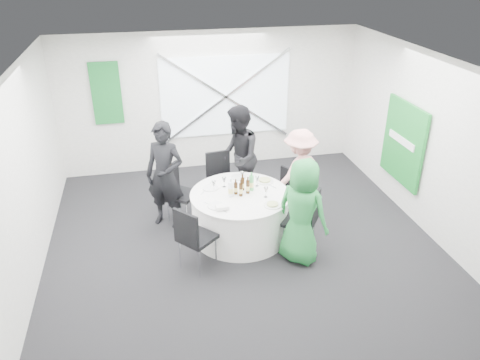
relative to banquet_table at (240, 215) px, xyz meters
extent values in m
plane|color=black|center=(0.00, -0.20, -0.38)|extent=(6.00, 6.00, 0.00)
plane|color=white|center=(0.00, -0.20, 2.42)|extent=(6.00, 6.00, 0.00)
plane|color=silver|center=(0.00, 2.80, 1.02)|extent=(6.00, 0.00, 6.00)
plane|color=silver|center=(0.00, -3.20, 1.02)|extent=(6.00, 0.00, 6.00)
plane|color=silver|center=(-3.00, -0.20, 1.02)|extent=(0.00, 6.00, 6.00)
plane|color=silver|center=(3.00, -0.20, 1.02)|extent=(0.00, 6.00, 6.00)
cube|color=white|center=(0.30, 2.76, 1.12)|extent=(2.60, 0.03, 1.60)
cube|color=silver|center=(0.30, 2.72, 1.12)|extent=(2.63, 0.05, 1.84)
cube|color=silver|center=(0.30, 2.72, 1.12)|extent=(2.63, 0.05, 1.84)
cube|color=#156A2B|center=(-2.00, 2.75, 1.32)|extent=(0.55, 0.04, 1.20)
cube|color=#177F2A|center=(2.94, 0.40, 0.82)|extent=(0.05, 1.20, 1.40)
cylinder|color=white|center=(0.00, 0.00, -0.01)|extent=(1.52, 1.52, 0.74)
cylinder|color=white|center=(0.00, 0.00, 0.37)|extent=(1.56, 1.56, 0.02)
cube|color=black|center=(-0.12, 0.93, 0.11)|extent=(0.51, 0.51, 0.05)
cube|color=black|center=(-0.15, 1.15, 0.38)|extent=(0.44, 0.10, 0.49)
cylinder|color=silver|center=(0.04, 1.14, -0.15)|extent=(0.02, 0.02, 0.47)
cylinder|color=silver|center=(-0.33, 1.09, -0.15)|extent=(0.02, 0.02, 0.47)
cylinder|color=silver|center=(0.09, 0.77, -0.15)|extent=(0.02, 0.02, 0.47)
cylinder|color=silver|center=(-0.28, 0.72, -0.15)|extent=(0.02, 0.02, 0.47)
cube|color=black|center=(-0.84, 0.68, 0.10)|extent=(0.63, 0.63, 0.05)
cube|color=black|center=(-1.00, 0.82, 0.37)|extent=(0.30, 0.36, 0.48)
cylinder|color=silver|center=(-0.86, 0.94, -0.15)|extent=(0.02, 0.02, 0.46)
cylinder|color=silver|center=(-1.09, 0.66, -0.15)|extent=(0.02, 0.02, 0.46)
cylinder|color=silver|center=(-0.58, 0.71, -0.15)|extent=(0.02, 0.02, 0.46)
cylinder|color=silver|center=(-0.81, 0.43, -0.15)|extent=(0.02, 0.02, 0.46)
cube|color=black|center=(0.81, 0.46, 0.03)|extent=(0.52, 0.52, 0.05)
cube|color=black|center=(0.97, 0.55, 0.25)|extent=(0.21, 0.33, 0.41)
cylinder|color=silver|center=(1.02, 0.40, -0.19)|extent=(0.02, 0.02, 0.39)
cylinder|color=silver|center=(0.87, 0.67, -0.19)|extent=(0.02, 0.02, 0.39)
cylinder|color=silver|center=(0.75, 0.25, -0.19)|extent=(0.02, 0.02, 0.39)
cylinder|color=silver|center=(0.60, 0.52, -0.19)|extent=(0.02, 0.02, 0.39)
cube|color=black|center=(0.80, -0.56, 0.11)|extent=(0.64, 0.64, 0.05)
cube|color=black|center=(0.98, -0.69, 0.39)|extent=(0.29, 0.39, 0.49)
cylinder|color=silver|center=(0.85, -0.82, -0.14)|extent=(0.02, 0.02, 0.47)
cylinder|color=silver|center=(1.06, -0.51, -0.14)|extent=(0.02, 0.02, 0.47)
cylinder|color=silver|center=(0.54, -0.61, -0.14)|extent=(0.02, 0.02, 0.47)
cylinder|color=silver|center=(0.75, -0.30, -0.14)|extent=(0.02, 0.02, 0.47)
cube|color=black|center=(-0.77, -0.67, 0.11)|extent=(0.65, 0.65, 0.05)
cube|color=black|center=(-0.93, -0.81, 0.38)|extent=(0.32, 0.36, 0.49)
cylinder|color=silver|center=(-1.03, -0.65, -0.15)|extent=(0.02, 0.02, 0.47)
cylinder|color=silver|center=(-0.79, -0.93, -0.15)|extent=(0.02, 0.02, 0.47)
cylinder|color=silver|center=(-0.75, -0.41, -0.15)|extent=(0.02, 0.02, 0.47)
cylinder|color=silver|center=(-0.51, -0.69, -0.15)|extent=(0.02, 0.02, 0.47)
imported|color=black|center=(-1.11, 0.62, 0.51)|extent=(0.78, 0.69, 1.79)
imported|color=black|center=(0.19, 1.04, 0.53)|extent=(0.64, 0.96, 1.83)
imported|color=#F6A49F|center=(1.14, 0.50, 0.39)|extent=(1.10, 0.83, 1.54)
imported|color=#24843B|center=(0.73, -0.81, 0.43)|extent=(0.91, 0.93, 1.62)
cylinder|color=silver|center=(0.10, 0.56, 0.39)|extent=(0.25, 0.25, 0.01)
cylinder|color=silver|center=(-0.42, 0.27, 0.39)|extent=(0.25, 0.25, 0.01)
cylinder|color=silver|center=(0.49, 0.33, 0.39)|extent=(0.29, 0.29, 0.01)
cylinder|color=#96B260|center=(0.49, 0.33, 0.41)|extent=(0.19, 0.19, 0.02)
cylinder|color=silver|center=(0.39, -0.47, 0.39)|extent=(0.26, 0.26, 0.01)
cylinder|color=#96B260|center=(0.39, -0.47, 0.41)|extent=(0.17, 0.17, 0.02)
cylinder|color=silver|center=(-0.43, -0.30, 0.39)|extent=(0.25, 0.25, 0.01)
cube|color=white|center=(-0.36, -0.42, 0.42)|extent=(0.19, 0.13, 0.05)
cylinder|color=#371E0A|center=(-0.06, 0.01, 0.47)|extent=(0.06, 0.06, 0.19)
cylinder|color=#371E0A|center=(-0.06, 0.01, 0.60)|extent=(0.02, 0.02, 0.06)
cylinder|color=#E7D77A|center=(-0.06, 0.01, 0.46)|extent=(0.06, 0.06, 0.07)
cylinder|color=#371E0A|center=(0.07, 0.12, 0.48)|extent=(0.06, 0.06, 0.21)
cylinder|color=#371E0A|center=(0.07, 0.12, 0.62)|extent=(0.02, 0.02, 0.06)
cylinder|color=#E7D77A|center=(0.07, 0.12, 0.46)|extent=(0.06, 0.06, 0.07)
cylinder|color=#371E0A|center=(0.12, 0.00, 0.49)|extent=(0.06, 0.06, 0.22)
cylinder|color=#371E0A|center=(0.12, 0.00, 0.63)|extent=(0.02, 0.02, 0.06)
cylinder|color=#E7D77A|center=(0.12, 0.00, 0.47)|extent=(0.06, 0.06, 0.08)
cylinder|color=#371E0A|center=(0.00, -0.07, 0.48)|extent=(0.06, 0.06, 0.21)
cylinder|color=#371E0A|center=(0.00, -0.07, 0.62)|extent=(0.02, 0.02, 0.06)
cylinder|color=#E7D77A|center=(0.00, -0.07, 0.46)|extent=(0.06, 0.06, 0.07)
cylinder|color=#41A956|center=(0.20, 0.09, 0.50)|extent=(0.08, 0.08, 0.24)
cylinder|color=#41A956|center=(0.20, 0.09, 0.65)|extent=(0.03, 0.03, 0.06)
cylinder|color=#E7D77A|center=(0.20, 0.09, 0.48)|extent=(0.08, 0.08, 0.09)
cylinder|color=white|center=(-0.16, -0.05, 0.50)|extent=(0.08, 0.08, 0.24)
cylinder|color=white|center=(-0.16, -0.05, 0.65)|extent=(0.03, 0.03, 0.06)
cylinder|color=#E7D77A|center=(-0.16, -0.05, 0.48)|extent=(0.08, 0.08, 0.09)
cylinder|color=white|center=(0.13, 0.41, 0.38)|extent=(0.06, 0.06, 0.00)
cylinder|color=white|center=(0.13, 0.41, 0.43)|extent=(0.01, 0.01, 0.10)
cone|color=white|center=(0.13, 0.41, 0.51)|extent=(0.07, 0.07, 0.08)
cylinder|color=white|center=(-0.38, 0.19, 0.38)|extent=(0.06, 0.06, 0.00)
cylinder|color=white|center=(-0.38, 0.19, 0.43)|extent=(0.01, 0.01, 0.10)
cone|color=white|center=(-0.38, 0.19, 0.51)|extent=(0.07, 0.07, 0.08)
cylinder|color=white|center=(0.32, 0.20, 0.38)|extent=(0.06, 0.06, 0.00)
cylinder|color=white|center=(0.32, 0.20, 0.43)|extent=(0.01, 0.01, 0.10)
cone|color=white|center=(0.32, 0.20, 0.51)|extent=(0.07, 0.07, 0.08)
cylinder|color=white|center=(-0.20, 0.28, 0.38)|extent=(0.06, 0.06, 0.00)
cylinder|color=white|center=(-0.20, 0.28, 0.43)|extent=(0.01, 0.01, 0.10)
cone|color=white|center=(-0.20, 0.28, 0.51)|extent=(0.07, 0.07, 0.08)
cylinder|color=white|center=(0.36, -0.19, 0.38)|extent=(0.06, 0.06, 0.00)
cylinder|color=white|center=(0.36, -0.19, 0.43)|extent=(0.01, 0.01, 0.10)
cone|color=white|center=(0.36, -0.19, 0.51)|extent=(0.07, 0.07, 0.08)
cube|color=silver|center=(0.56, 0.12, 0.38)|extent=(0.09, 0.14, 0.01)
cube|color=silver|center=(0.41, 0.40, 0.38)|extent=(0.08, 0.14, 0.01)
cube|color=silver|center=(-0.41, 0.40, 0.38)|extent=(0.08, 0.14, 0.01)
cube|color=silver|center=(-0.55, 0.16, 0.38)|extent=(0.10, 0.13, 0.01)
cube|color=silver|center=(-0.54, -0.21, 0.38)|extent=(0.10, 0.13, 0.01)
cube|color=silver|center=(-0.35, -0.46, 0.38)|extent=(0.10, 0.13, 0.01)
camera|label=1|loc=(-1.36, -6.25, 3.84)|focal=35.00mm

